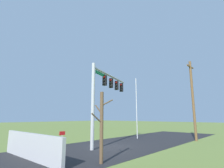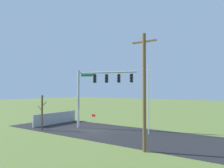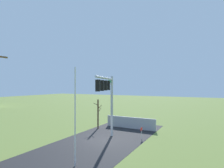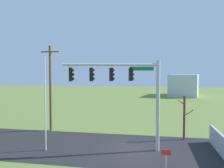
{
  "view_description": "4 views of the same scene",
  "coord_description": "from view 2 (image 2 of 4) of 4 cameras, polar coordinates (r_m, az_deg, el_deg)",
  "views": [
    {
      "loc": [
        11.44,
        10.38,
        2.45
      ],
      "look_at": [
        -1.55,
        -1.19,
        5.7
      ],
      "focal_mm": 28.35,
      "sensor_mm": 36.0,
      "label": 1
    },
    {
      "loc": [
        -15.15,
        18.05,
        4.44
      ],
      "look_at": [
        -2.31,
        -0.73,
        5.1
      ],
      "focal_mm": 33.43,
      "sensor_mm": 36.0,
      "label": 2
    },
    {
      "loc": [
        -16.9,
        -10.13,
        5.79
      ],
      "look_at": [
        -1.48,
        -1.92,
        5.88
      ],
      "focal_mm": 30.25,
      "sensor_mm": 36.0,
      "label": 3
    },
    {
      "loc": [
        1.7,
        -17.37,
        5.88
      ],
      "look_at": [
        -1.19,
        -1.46,
        5.07
      ],
      "focal_mm": 36.81,
      "sensor_mm": 36.0,
      "label": 4
    }
  ],
  "objects": [
    {
      "name": "retaining_fence",
      "position": [
        28.72,
        -15.11,
        -8.99
      ],
      "size": [
        0.2,
        6.88,
        1.5
      ],
      "primitive_type": "cube",
      "color": "#A8A8AD",
      "rests_on": "ground_plane"
    },
    {
      "name": "ground_plane",
      "position": [
        23.98,
        -5.66,
        -12.32
      ],
      "size": [
        160.0,
        160.0,
        0.0
      ],
      "primitive_type": "plane",
      "color": "olive"
    },
    {
      "name": "bare_tree",
      "position": [
        24.58,
        -18.59,
        -7.29
      ],
      "size": [
        1.27,
        1.02,
        3.86
      ],
      "color": "brown",
      "rests_on": "ground_plane"
    },
    {
      "name": "open_sign",
      "position": [
        27.99,
        -5.05,
        -8.9
      ],
      "size": [
        0.56,
        0.04,
        1.22
      ],
      "color": "silver",
      "rests_on": "ground_plane"
    },
    {
      "name": "utility_pole",
      "position": [
        15.29,
        8.82,
        -1.6
      ],
      "size": [
        1.9,
        0.26,
        8.57
      ],
      "color": "brown",
      "rests_on": "ground_plane"
    },
    {
      "name": "road_surface",
      "position": [
        21.67,
        2.69,
        -13.46
      ],
      "size": [
        28.0,
        8.0,
        0.01
      ],
      "primitive_type": "cube",
      "color": "#232326",
      "rests_on": "ground_plane"
    },
    {
      "name": "sidewalk_corner",
      "position": [
        26.02,
        -10.85,
        -11.45
      ],
      "size": [
        6.0,
        6.0,
        0.01
      ],
      "primitive_type": "cube",
      "color": "#B7B5AD",
      "rests_on": "ground_plane"
    },
    {
      "name": "flagpole",
      "position": [
        21.48,
        9.95,
        -4.03
      ],
      "size": [
        0.1,
        0.1,
        7.08
      ],
      "primitive_type": "cylinder",
      "color": "silver",
      "rests_on": "ground_plane"
    },
    {
      "name": "signal_mast",
      "position": [
        24.05,
        -4.29,
        -0.48
      ],
      "size": [
        6.79,
        2.38,
        6.8
      ],
      "color": "#B2B5BA",
      "rests_on": "ground_plane"
    }
  ]
}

